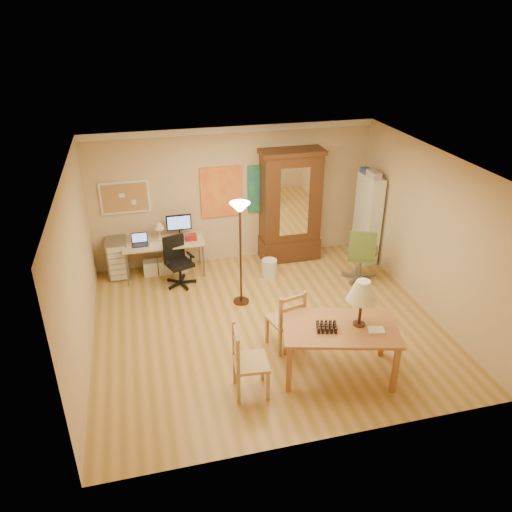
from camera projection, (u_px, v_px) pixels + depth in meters
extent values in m
plane|color=olive|center=(267.00, 324.00, 8.16)|extent=(5.50, 5.50, 0.00)
cube|color=white|center=(233.00, 129.00, 9.10)|extent=(5.50, 0.08, 0.12)
cube|color=tan|center=(125.00, 197.00, 9.18)|extent=(0.90, 0.04, 0.62)
cube|color=yellow|center=(221.00, 192.00, 9.59)|extent=(0.80, 0.04, 1.00)
cube|color=#225D89|center=(266.00, 188.00, 9.78)|extent=(0.75, 0.04, 0.95)
cube|color=brown|center=(340.00, 328.00, 6.77)|extent=(1.74, 1.30, 0.04)
cube|color=brown|center=(289.00, 369.00, 6.61)|extent=(0.09, 0.09, 0.73)
cube|color=brown|center=(395.00, 370.00, 6.59)|extent=(0.09, 0.09, 0.73)
cube|color=brown|center=(287.00, 334.00, 7.31)|extent=(0.09, 0.09, 0.73)
cube|color=brown|center=(383.00, 334.00, 7.29)|extent=(0.09, 0.09, 0.73)
cylinder|color=#331811|center=(359.00, 324.00, 6.80)|extent=(0.17, 0.17, 0.02)
cylinder|color=#331811|center=(360.00, 312.00, 6.71)|extent=(0.04, 0.04, 0.41)
cone|color=beige|center=(363.00, 291.00, 6.56)|extent=(0.41, 0.41, 0.29)
cube|color=white|center=(376.00, 330.00, 6.66)|extent=(0.24, 0.20, 0.03)
cube|color=black|center=(327.00, 327.00, 6.68)|extent=(0.34, 0.29, 0.08)
cube|color=#AD7D4F|center=(285.00, 319.00, 7.45)|extent=(0.56, 0.54, 0.04)
cube|color=#AD7D4F|center=(289.00, 323.00, 7.79)|extent=(0.05, 0.05, 0.45)
cube|color=#AD7D4F|center=(267.00, 330.00, 7.62)|extent=(0.05, 0.05, 0.45)
cube|color=#AD7D4F|center=(303.00, 336.00, 7.50)|extent=(0.05, 0.05, 0.45)
cube|color=#AD7D4F|center=(280.00, 344.00, 7.32)|extent=(0.05, 0.05, 0.45)
cube|color=#AD7D4F|center=(304.00, 307.00, 7.26)|extent=(0.05, 0.05, 0.53)
cube|color=#AD7D4F|center=(281.00, 314.00, 7.09)|extent=(0.05, 0.05, 0.53)
cube|color=#AD7D4F|center=(293.00, 308.00, 7.16)|extent=(0.39, 0.13, 0.05)
cube|color=#AD7D4F|center=(251.00, 362.00, 6.54)|extent=(0.49, 0.50, 0.04)
cube|color=#AD7D4F|center=(268.00, 386.00, 6.51)|extent=(0.05, 0.05, 0.46)
cube|color=#AD7D4F|center=(262.00, 366.00, 6.86)|extent=(0.05, 0.05, 0.46)
cube|color=#AD7D4F|center=(239.00, 389.00, 6.45)|extent=(0.05, 0.05, 0.46)
cube|color=#AD7D4F|center=(235.00, 369.00, 6.81)|extent=(0.05, 0.05, 0.46)
cube|color=#AD7D4F|center=(238.00, 357.00, 6.21)|extent=(0.05, 0.05, 0.54)
cube|color=#AD7D4F|center=(234.00, 338.00, 6.57)|extent=(0.05, 0.05, 0.54)
cube|color=#AD7D4F|center=(236.00, 344.00, 6.37)|extent=(0.06, 0.41, 0.05)
cylinder|color=#3A2117|center=(241.00, 301.00, 8.77)|extent=(0.28, 0.28, 0.03)
cylinder|color=#3A2117|center=(241.00, 257.00, 8.37)|extent=(0.04, 0.04, 1.75)
cone|color=#FFE0A5|center=(240.00, 207.00, 7.97)|extent=(0.34, 0.34, 0.14)
cube|color=tan|center=(163.00, 242.00, 9.38)|extent=(1.51, 0.66, 0.03)
cylinder|color=slate|center=(127.00, 270.00, 9.14)|extent=(0.03, 0.03, 0.66)
cylinder|color=slate|center=(204.00, 261.00, 9.44)|extent=(0.03, 0.03, 0.66)
cylinder|color=slate|center=(127.00, 256.00, 9.63)|extent=(0.03, 0.03, 0.66)
cylinder|color=slate|center=(199.00, 248.00, 9.93)|extent=(0.03, 0.03, 0.66)
cube|color=black|center=(140.00, 245.00, 9.24)|extent=(0.30, 0.21, 0.02)
cube|color=black|center=(139.00, 237.00, 9.32)|extent=(0.30, 0.05, 0.20)
cube|color=black|center=(179.00, 222.00, 9.43)|extent=(0.47, 0.04, 0.30)
cone|color=beige|center=(159.00, 226.00, 9.31)|extent=(0.19, 0.19, 0.11)
cube|color=white|center=(156.00, 246.00, 9.22)|extent=(0.24, 0.30, 0.01)
cube|color=maroon|center=(191.00, 237.00, 9.42)|extent=(0.21, 0.15, 0.11)
cube|color=white|center=(151.00, 268.00, 9.60)|extent=(0.26, 0.23, 0.28)
cube|color=white|center=(165.00, 266.00, 9.66)|extent=(0.26, 0.23, 0.28)
cube|color=silver|center=(180.00, 265.00, 9.72)|extent=(0.26, 0.23, 0.28)
cylinder|color=black|center=(180.00, 274.00, 9.22)|extent=(0.05, 0.05, 0.36)
cube|color=black|center=(180.00, 264.00, 9.12)|extent=(0.55, 0.54, 0.06)
cube|color=black|center=(174.00, 247.00, 9.15)|extent=(0.40, 0.19, 0.47)
cube|color=black|center=(167.00, 261.00, 8.95)|extent=(0.13, 0.26, 0.03)
cube|color=black|center=(190.00, 255.00, 9.18)|extent=(0.13, 0.26, 0.03)
cylinder|color=slate|center=(360.00, 267.00, 9.39)|extent=(0.06, 0.06, 0.42)
cube|color=#43632C|center=(361.00, 255.00, 9.28)|extent=(0.66, 0.65, 0.07)
cube|color=#43632C|center=(363.00, 246.00, 8.94)|extent=(0.45, 0.25, 0.54)
cube|color=slate|center=(377.00, 250.00, 9.17)|extent=(0.17, 0.30, 0.03)
cube|color=slate|center=(347.00, 247.00, 9.26)|extent=(0.17, 0.30, 0.03)
cube|color=slate|center=(118.00, 258.00, 9.44)|extent=(0.38, 0.44, 0.77)
cube|color=silver|center=(118.00, 264.00, 9.24)|extent=(0.33, 0.02, 0.66)
cube|color=#3D2810|center=(290.00, 208.00, 9.84)|extent=(1.14, 0.52, 2.18)
cube|color=#3D2810|center=(289.00, 247.00, 10.23)|extent=(1.18, 0.56, 0.44)
cube|color=white|center=(295.00, 202.00, 9.52)|extent=(0.57, 0.01, 1.35)
cube|color=#3D2810|center=(292.00, 152.00, 9.33)|extent=(1.23, 0.58, 0.08)
cube|color=white|center=(367.00, 219.00, 9.87)|extent=(0.26, 0.71, 1.76)
cube|color=#993333|center=(366.00, 243.00, 9.96)|extent=(0.16, 0.35, 0.21)
cube|color=#334C99|center=(365.00, 188.00, 9.75)|extent=(0.16, 0.25, 0.18)
cylinder|color=silver|center=(269.00, 268.00, 9.50)|extent=(0.29, 0.29, 0.36)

